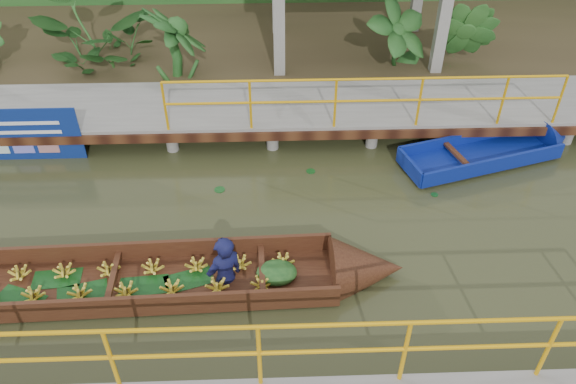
{
  "coord_description": "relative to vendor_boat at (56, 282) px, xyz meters",
  "views": [
    {
      "loc": [
        0.99,
        -6.72,
        6.36
      ],
      "look_at": [
        1.24,
        0.5,
        0.6
      ],
      "focal_mm": 35.0,
      "sensor_mm": 36.0,
      "label": 1
    }
  ],
  "objects": [
    {
      "name": "ground",
      "position": [
        2.23,
        1.0,
        -0.21
      ],
      "size": [
        80.0,
        80.0,
        0.0
      ],
      "primitive_type": "plane",
      "color": "#2F351A",
      "rests_on": "ground"
    },
    {
      "name": "land_strip",
      "position": [
        2.23,
        8.5,
        0.02
      ],
      "size": [
        30.0,
        8.0,
        0.45
      ],
      "primitive_type": "cube",
      "color": "#302618",
      "rests_on": "ground"
    },
    {
      "name": "far_dock",
      "position": [
        2.24,
        4.43,
        0.27
      ],
      "size": [
        16.0,
        2.06,
        1.66
      ],
      "color": "slate",
      "rests_on": "ground"
    },
    {
      "name": "vendor_boat",
      "position": [
        0.0,
        0.0,
        0.0
      ],
      "size": [
        10.9,
        1.44,
        2.09
      ],
      "rotation": [
        0.0,
        0.0,
        0.03
      ],
      "color": "#34170E",
      "rests_on": "ground"
    },
    {
      "name": "moored_blue_boat",
      "position": [
        8.05,
        3.33,
        -0.06
      ],
      "size": [
        3.71,
        1.91,
        0.86
      ],
      "rotation": [
        0.0,
        0.0,
        0.29
      ],
      "color": "navy",
      "rests_on": "ground"
    },
    {
      "name": "tropical_plants",
      "position": [
        0.89,
        6.3,
        0.92
      ],
      "size": [
        14.09,
        1.09,
        1.36
      ],
      "color": "#144119",
      "rests_on": "ground"
    }
  ]
}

